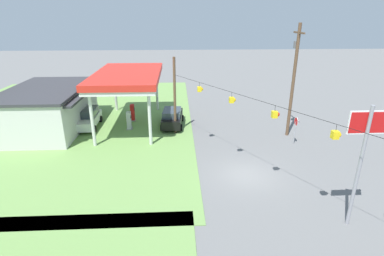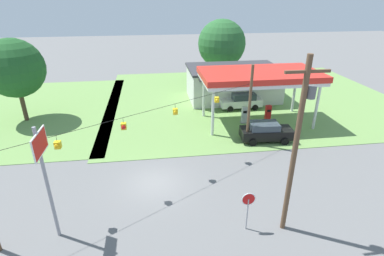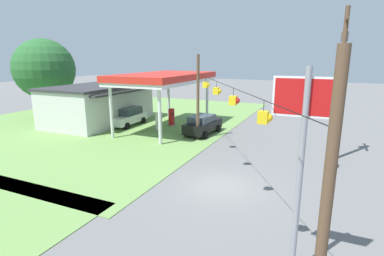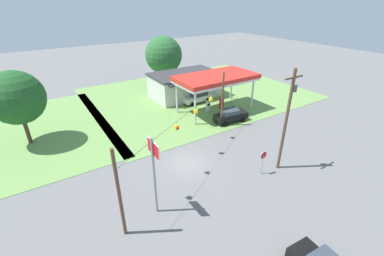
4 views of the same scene
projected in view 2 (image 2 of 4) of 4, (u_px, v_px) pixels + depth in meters
name	position (u px, v px, depth m)	size (l,w,h in m)	color
ground_plane	(155.00, 183.00, 21.42)	(160.00, 160.00, 0.00)	slate
grass_verge_station_corner	(250.00, 97.00, 38.65)	(36.00, 28.00, 0.04)	#6B934C
grass_verge_opposite_corner	(9.00, 112.00, 33.80)	(24.00, 24.00, 0.04)	#6B934C
gas_station_canopy	(260.00, 76.00, 29.30)	(11.62, 6.19, 5.41)	silver
gas_station_store	(233.00, 83.00, 37.50)	(11.22, 7.43, 4.03)	silver
fuel_pump_near	(244.00, 115.00, 30.82)	(0.71, 0.56, 1.80)	gray
fuel_pump_far	(268.00, 114.00, 31.15)	(0.71, 0.56, 1.80)	gray
car_at_pumps_front	(266.00, 131.00, 27.09)	(4.76, 2.36, 1.79)	black
car_at_pumps_rear	(241.00, 100.00, 34.71)	(4.82, 2.22, 1.87)	white
stop_sign_roadside	(248.00, 203.00, 16.56)	(0.80, 0.08, 2.50)	#99999E
stop_sign_overhead	(43.00, 163.00, 14.93)	(0.22, 1.93, 6.67)	gray
utility_pole_main	(297.00, 142.00, 15.10)	(2.20, 0.44, 9.98)	brown
signal_span_gantry	(152.00, 134.00, 19.77)	(16.90, 10.24, 7.15)	brown
tree_behind_station	(222.00, 44.00, 43.28)	(6.88, 6.88, 9.01)	#4C3828
tree_west_verge	(14.00, 68.00, 29.52)	(5.83, 5.83, 8.50)	#4C3828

